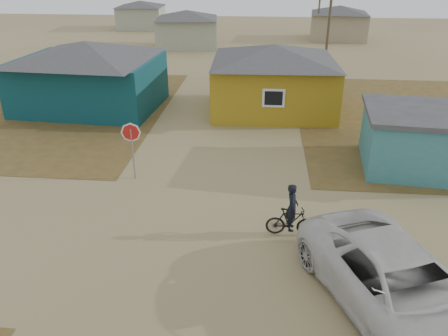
% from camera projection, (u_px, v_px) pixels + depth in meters
% --- Properties ---
extents(ground, '(120.00, 120.00, 0.00)m').
position_uv_depth(ground, '(197.00, 243.00, 14.17)').
color(ground, '#938255').
extents(grass_nw, '(20.00, 18.00, 0.00)m').
position_uv_depth(grass_nw, '(4.00, 107.00, 26.96)').
color(grass_nw, brown).
rests_on(grass_nw, ground).
extents(house_teal, '(8.93, 7.08, 4.00)m').
position_uv_depth(house_teal, '(89.00, 74.00, 26.06)').
color(house_teal, '#0B353C').
rests_on(house_teal, ground).
extents(house_yellow, '(7.72, 6.76, 3.90)m').
position_uv_depth(house_yellow, '(273.00, 77.00, 25.63)').
color(house_yellow, '#9E7E18').
rests_on(house_yellow, ground).
extents(shed_turquoise, '(6.71, 4.93, 2.60)m').
position_uv_depth(shed_turquoise, '(439.00, 140.00, 18.64)').
color(shed_turquoise, teal).
rests_on(shed_turquoise, ground).
extents(house_pale_west, '(7.04, 6.15, 3.60)m').
position_uv_depth(house_pale_west, '(187.00, 28.00, 44.31)').
color(house_pale_west, '#9EA48D').
rests_on(house_pale_west, ground).
extents(house_beige_east, '(6.95, 6.05, 3.60)m').
position_uv_depth(house_beige_east, '(339.00, 22.00, 48.37)').
color(house_beige_east, gray).
rests_on(house_beige_east, ground).
extents(house_pale_north, '(6.28, 5.81, 3.40)m').
position_uv_depth(house_pale_north, '(141.00, 14.00, 55.76)').
color(house_pale_north, '#9EA48D').
rests_on(house_pale_north, ground).
extents(utility_pole_near, '(1.40, 0.20, 8.00)m').
position_uv_depth(utility_pole_near, '(329.00, 22.00, 31.54)').
color(utility_pole_near, brown).
rests_on(utility_pole_near, ground).
extents(utility_pole_far, '(1.40, 0.20, 8.00)m').
position_uv_depth(utility_pole_far, '(320.00, 2.00, 45.79)').
color(utility_pole_far, brown).
rests_on(utility_pole_far, ground).
extents(stop_sign, '(0.78, 0.26, 2.46)m').
position_uv_depth(stop_sign, '(131.00, 138.00, 17.54)').
color(stop_sign, gray).
rests_on(stop_sign, ground).
extents(cyclist, '(1.68, 0.61, 1.89)m').
position_uv_depth(cyclist, '(291.00, 217.00, 14.33)').
color(cyclist, black).
rests_on(cyclist, ground).
extents(vehicle, '(5.21, 7.12, 1.80)m').
position_uv_depth(vehicle, '(400.00, 286.00, 11.01)').
color(vehicle, silver).
rests_on(vehicle, ground).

